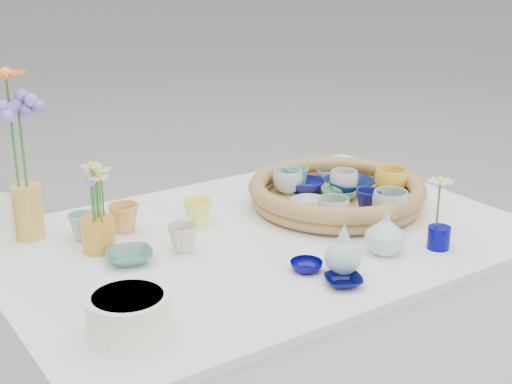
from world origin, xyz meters
TOP-DOWN VIEW (x-y plane):
  - wicker_tray at (0.28, 0.05)m, footprint 0.47×0.47m
  - tray_ceramic_0 at (0.26, 0.15)m, footprint 0.12×0.12m
  - tray_ceramic_1 at (0.36, 0.10)m, footprint 0.13×0.13m
  - tray_ceramic_2 at (0.44, 0.01)m, footprint 0.11×0.11m
  - tray_ceramic_3 at (0.29, 0.06)m, footprint 0.13×0.13m
  - tray_ceramic_4 at (0.17, -0.07)m, footprint 0.10×0.10m
  - tray_ceramic_5 at (0.17, 0.03)m, footprint 0.10×0.10m
  - tray_ceramic_6 at (0.21, 0.18)m, footprint 0.10×0.10m
  - tray_ceramic_7 at (0.34, 0.09)m, footprint 0.09×0.09m
  - tray_ceramic_8 at (0.39, 0.22)m, footprint 0.09×0.09m
  - tray_ceramic_9 at (0.29, -0.06)m, footprint 0.08×0.08m
  - tray_ceramic_10 at (0.16, -0.01)m, footprint 0.10×0.10m
  - tray_ceramic_11 at (0.30, -0.13)m, footprint 0.12×0.12m
  - tray_ceramic_12 at (0.25, 0.19)m, footprint 0.08×0.08m
  - loose_ceramic_0 at (-0.27, 0.21)m, footprint 0.08×0.08m
  - loose_ceramic_1 at (-0.09, 0.14)m, footprint 0.09×0.09m
  - loose_ceramic_2 at (-0.33, 0.03)m, footprint 0.13×0.13m
  - loose_ceramic_3 at (-0.20, 0.02)m, footprint 0.09×0.09m
  - loose_ceramic_4 at (-0.03, -0.22)m, footprint 0.07×0.07m
  - loose_ceramic_5 at (-0.37, 0.22)m, footprint 0.07×0.07m
  - loose_ceramic_6 at (-0.01, -0.32)m, footprint 0.10×0.10m
  - fluted_bowl at (-0.46, -0.26)m, footprint 0.17×0.17m
  - bud_vase_paleblue at (0.02, -0.28)m, footprint 0.10×0.10m
  - bud_vase_seafoam at (0.18, -0.25)m, footprint 0.10×0.10m
  - bud_vase_cobalt at (0.30, -0.30)m, footprint 0.06×0.06m
  - single_daisy at (0.30, -0.28)m, footprint 0.08×0.08m
  - tall_vase_yellow at (-0.47, 0.30)m, footprint 0.07×0.07m
  - gerbera at (-0.48, 0.30)m, footprint 0.12×0.12m
  - hydrangea at (-0.47, 0.29)m, footprint 0.10×0.10m
  - daisy_cup at (-0.36, 0.13)m, footprint 0.08×0.08m
  - daisy_posy at (-0.36, 0.12)m, footprint 0.11×0.11m

SIDE VIEW (x-z plane):
  - loose_ceramic_6 at x=-0.01m, z-range 0.77..0.78m
  - loose_ceramic_4 at x=-0.03m, z-range 0.77..0.79m
  - loose_ceramic_2 at x=-0.33m, z-range 0.77..0.79m
  - bud_vase_cobalt at x=0.30m, z-range 0.77..0.82m
  - tray_ceramic_10 at x=0.16m, z-range 0.78..0.81m
  - tray_ceramic_8 at x=0.39m, z-range 0.78..0.81m
  - loose_ceramic_5 at x=-0.37m, z-range 0.77..0.83m
  - loose_ceramic_3 at x=-0.20m, z-range 0.77..0.83m
  - tray_ceramic_5 at x=0.17m, z-range 0.78..0.81m
  - tray_ceramic_3 at x=0.29m, z-range 0.78..0.81m
  - loose_ceramic_1 at x=-0.09m, z-range 0.77..0.83m
  - tray_ceramic_0 at x=0.26m, z-range 0.78..0.82m
  - tray_ceramic_1 at x=0.36m, z-range 0.78..0.82m
  - loose_ceramic_0 at x=-0.27m, z-range 0.77..0.84m
  - wicker_tray at x=0.28m, z-range 0.77..0.84m
  - fluted_bowl at x=-0.46m, z-range 0.77..0.85m
  - daisy_cup at x=-0.36m, z-range 0.77..0.85m
  - tray_ceramic_9 at x=0.29m, z-range 0.78..0.84m
  - tray_ceramic_12 at x=0.25m, z-range 0.78..0.84m
  - bud_vase_seafoam at x=0.18m, z-range 0.77..0.86m
  - tray_ceramic_7 at x=0.34m, z-range 0.78..0.85m
  - tray_ceramic_4 at x=0.17m, z-range 0.78..0.85m
  - tray_ceramic_6 at x=0.21m, z-range 0.78..0.85m
  - tray_ceramic_2 at x=0.44m, z-range 0.78..0.85m
  - tray_ceramic_11 at x=0.30m, z-range 0.78..0.86m
  - bud_vase_paleblue at x=0.02m, z-range 0.77..0.89m
  - tall_vase_yellow at x=-0.47m, z-range 0.77..0.90m
  - single_daisy at x=0.30m, z-range 0.81..0.94m
  - daisy_posy at x=-0.36m, z-range 0.85..0.99m
  - hydrangea at x=-0.47m, z-range 0.86..1.13m
  - gerbera at x=-0.48m, z-range 0.89..1.17m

